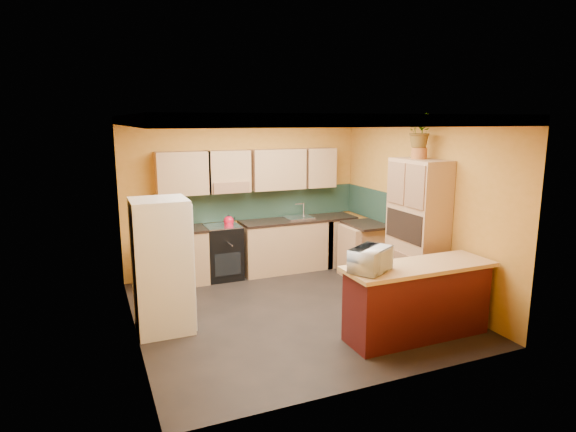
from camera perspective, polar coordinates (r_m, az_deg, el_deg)
The scene contains 15 objects.
room_shell at distance 6.67m, azimuth -0.24°, elevation 6.53°, with size 4.24×4.24×2.72m.
base_cabinets_back at distance 8.40m, azimuth -3.60°, elevation -3.92°, with size 3.65×0.60×0.88m, color tan.
countertop_back at distance 8.29m, azimuth -3.63°, elevation -0.85°, with size 3.65×0.62×0.04m, color black.
stove at distance 8.22m, azimuth -7.72°, elevation -4.24°, with size 0.58×0.58×0.91m, color black.
kettle at distance 8.07m, azimuth -7.05°, elevation -0.53°, with size 0.17×0.17×0.18m, color red, non-canonical shape.
sink at distance 8.57m, azimuth 1.26°, elevation -0.20°, with size 0.48×0.40×0.03m, color silver.
base_cabinets_right at distance 8.38m, azimuth 9.26°, elevation -4.08°, with size 0.60×0.80×0.88m, color tan.
countertop_right at distance 8.27m, azimuth 9.36°, elevation -1.01°, with size 0.62×0.80×0.04m, color black.
fridge at distance 6.27m, azimuth -14.74°, elevation -5.72°, with size 0.68×0.66×1.70m, color white.
pantry at distance 7.26m, azimuth 15.06°, elevation -1.78°, with size 0.48×0.90×2.10m, color tan.
fern_pot at distance 7.13m, azimuth 15.28°, elevation 7.18°, with size 0.22×0.22×0.16m, color #985424.
fern at distance 7.12m, azimuth 15.41°, elevation 9.73°, with size 0.43×0.37×0.48m, color tan.
breakfast_bar at distance 6.21m, azimuth 15.06°, elevation -9.89°, with size 1.80×0.55×0.88m, color #4C1311.
bar_top at distance 6.06m, azimuth 15.29°, elevation -5.78°, with size 1.90×0.65×0.05m, color tan.
microwave at distance 5.62m, azimuth 9.75°, elevation -5.12°, with size 0.51×0.34×0.28m, color white.
Camera 1 is at (-2.53, -5.86, 2.65)m, focal length 30.00 mm.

